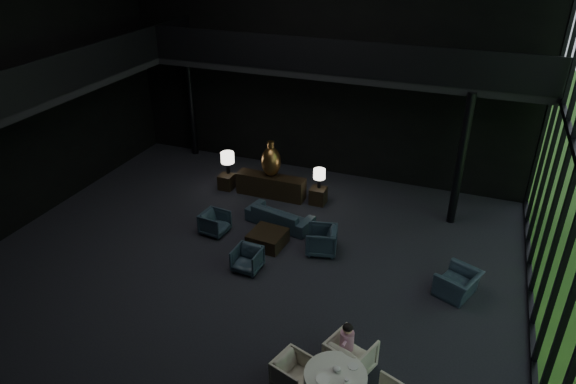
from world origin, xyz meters
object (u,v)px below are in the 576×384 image
(console, at_px, (271,186))
(lounge_armchair_south, at_px, (247,259))
(coffee_table, at_px, (268,239))
(dining_chair_north, at_px, (351,352))
(lounge_armchair_west, at_px, (215,223))
(window_armchair, at_px, (458,281))
(table_lamp_left, at_px, (228,158))
(sofa, at_px, (280,213))
(table_lamp_right, at_px, (319,175))
(side_table_right, at_px, (318,196))
(lounge_armchair_east, at_px, (321,238))
(child, at_px, (347,337))
(dining_chair_west, at_px, (294,373))
(side_table_left, at_px, (227,182))
(bronze_urn, at_px, (271,161))

(console, distance_m, lounge_armchair_south, 4.08)
(coffee_table, height_order, dining_chair_north, dining_chair_north)
(lounge_armchair_west, bearing_deg, coffee_table, -85.46)
(window_armchair, xyz_separation_m, dining_chair_north, (-1.79, -3.23, 0.07))
(table_lamp_left, relative_size, sofa, 0.38)
(table_lamp_left, relative_size, table_lamp_right, 1.17)
(table_lamp_right, distance_m, dining_chair_north, 6.98)
(side_table_right, distance_m, sofa, 1.78)
(table_lamp_right, distance_m, lounge_armchair_west, 3.65)
(lounge_armchair_east, bearing_deg, dining_chair_north, 13.02)
(lounge_armchair_west, height_order, coffee_table, lounge_armchair_west)
(lounge_armchair_south, relative_size, dining_chair_north, 0.69)
(lounge_armchair_east, relative_size, child, 1.43)
(table_lamp_left, distance_m, child, 8.57)
(sofa, bearing_deg, dining_chair_west, 126.20)
(side_table_right, distance_m, lounge_armchair_east, 2.74)
(side_table_left, xyz_separation_m, child, (5.84, -6.09, 0.50))
(lounge_armchair_west, height_order, dining_chair_north, dining_chair_north)
(lounge_armchair_west, height_order, dining_chair_west, lounge_armchair_west)
(table_lamp_right, bearing_deg, lounge_armchair_west, -128.29)
(lounge_armchair_east, relative_size, coffee_table, 0.93)
(console, height_order, lounge_armchair_east, lounge_armchair_east)
(bronze_urn, relative_size, child, 1.94)
(window_armchair, distance_m, child, 3.68)
(lounge_armchair_south, height_order, dining_chair_north, dining_chair_north)
(side_table_right, distance_m, child, 6.79)
(sofa, distance_m, dining_chair_north, 5.79)
(table_lamp_left, xyz_separation_m, child, (5.84, -6.26, -0.29))
(dining_chair_north, bearing_deg, lounge_armchair_west, -15.27)
(table_lamp_right, height_order, dining_chair_west, table_lamp_right)
(lounge_armchair_east, bearing_deg, lounge_armchair_west, -99.29)
(coffee_table, bearing_deg, child, -47.13)
(lounge_armchair_south, distance_m, window_armchair, 5.23)
(sofa, xyz_separation_m, window_armchair, (5.20, -1.46, 0.00))
(window_armchair, bearing_deg, lounge_armchair_south, -57.54)
(lounge_armchair_west, distance_m, child, 5.99)
(table_lamp_right, relative_size, coffee_table, 0.68)
(window_armchair, relative_size, child, 1.47)
(bronze_urn, xyz_separation_m, lounge_armchair_east, (2.53, -2.53, -0.80))
(lounge_armchair_south, bearing_deg, dining_chair_north, -32.35)
(side_table_left, height_order, sofa, sofa)
(dining_chair_north, xyz_separation_m, dining_chair_west, (-0.91, -0.77, -0.14))
(side_table_right, distance_m, lounge_armchair_west, 3.55)
(lounge_armchair_east, bearing_deg, bronze_urn, -147.82)
(side_table_right, bearing_deg, lounge_armchair_west, -128.87)
(table_lamp_right, bearing_deg, child, -67.26)
(side_table_right, xyz_separation_m, window_armchair, (4.55, -3.11, 0.12))
(lounge_armchair_east, xyz_separation_m, dining_chair_west, (0.91, -4.54, -0.11))
(side_table_right, relative_size, dining_chair_north, 0.58)
(table_lamp_left, distance_m, coffee_table, 3.94)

